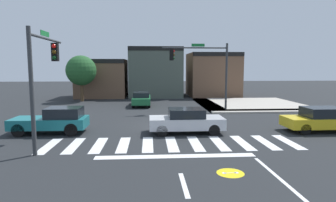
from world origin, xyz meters
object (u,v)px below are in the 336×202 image
(traffic_signal_northeast, at_px, (202,64))
(car_silver, at_px, (186,121))
(car_green, at_px, (142,99))
(roadside_tree, at_px, (81,71))
(car_yellow, at_px, (323,119))
(traffic_signal_southwest, at_px, (43,66))
(car_teal, at_px, (54,120))

(traffic_signal_northeast, relative_size, car_silver, 1.36)
(car_green, relative_size, roadside_tree, 0.89)
(car_silver, bearing_deg, traffic_signal_northeast, -106.50)
(car_yellow, bearing_deg, car_green, -47.94)
(roadside_tree, bearing_deg, car_green, -31.92)
(traffic_signal_southwest, distance_m, car_teal, 4.10)
(car_silver, height_order, car_teal, car_teal)
(traffic_signal_northeast, relative_size, traffic_signal_southwest, 1.06)
(traffic_signal_southwest, relative_size, roadside_tree, 1.08)
(car_green, bearing_deg, car_yellow, 42.06)
(traffic_signal_northeast, relative_size, car_teal, 1.40)
(car_teal, relative_size, car_yellow, 0.91)
(traffic_signal_northeast, bearing_deg, traffic_signal_southwest, 47.62)
(car_teal, bearing_deg, car_green, -112.09)
(car_green, bearing_deg, traffic_signal_northeast, 52.82)
(car_silver, relative_size, roadside_tree, 0.84)
(traffic_signal_northeast, height_order, car_silver, traffic_signal_northeast)
(traffic_signal_southwest, xyz_separation_m, car_green, (4.17, 14.28, -3.09))
(car_yellow, xyz_separation_m, roadside_tree, (-17.60, 16.27, 2.67))
(car_yellow, bearing_deg, car_silver, -1.02)
(roadside_tree, bearing_deg, traffic_signal_northeast, -34.32)
(roadside_tree, bearing_deg, car_yellow, -42.76)
(traffic_signal_southwest, height_order, car_silver, traffic_signal_southwest)
(car_teal, distance_m, car_green, 12.50)
(car_teal, height_order, car_green, car_teal)
(traffic_signal_northeast, height_order, traffic_signal_southwest, traffic_signal_northeast)
(car_silver, distance_m, roadside_tree, 18.92)
(car_teal, relative_size, roadside_tree, 0.82)
(traffic_signal_northeast, height_order, roadside_tree, traffic_signal_northeast)
(car_silver, xyz_separation_m, car_teal, (-7.56, 0.40, 0.04))
(traffic_signal_northeast, distance_m, car_green, 7.36)
(traffic_signal_southwest, relative_size, car_teal, 1.32)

